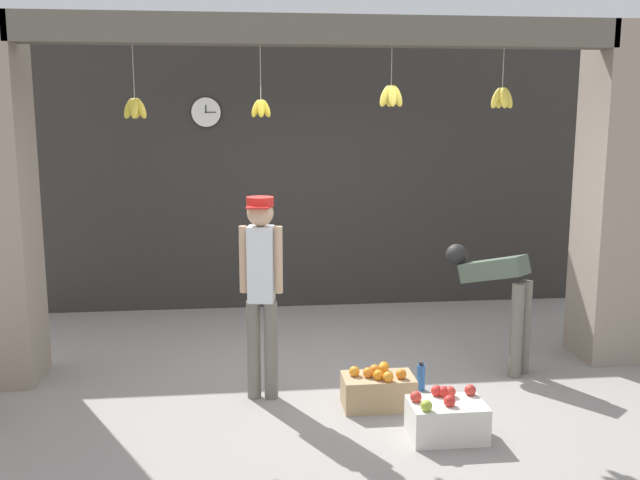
{
  "coord_description": "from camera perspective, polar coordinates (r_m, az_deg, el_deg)",
  "views": [
    {
      "loc": [
        -0.69,
        -5.85,
        2.28
      ],
      "look_at": [
        0.0,
        0.36,
        1.16
      ],
      "focal_mm": 40.0,
      "sensor_mm": 36.0,
      "label": 1
    }
  ],
  "objects": [
    {
      "name": "ground_plane",
      "position": [
        6.32,
        0.37,
        -11.02
      ],
      "size": [
        60.0,
        60.0,
        0.0
      ],
      "primitive_type": "plane",
      "color": "gray"
    },
    {
      "name": "shop_back_wall",
      "position": [
        8.38,
        -1.59,
        4.98
      ],
      "size": [
        6.89,
        0.12,
        3.06
      ],
      "primitive_type": "cube",
      "color": "#2D2B28",
      "rests_on": "ground_plane"
    },
    {
      "name": "shop_pillar_right",
      "position": [
        7.11,
        23.09,
        3.27
      ],
      "size": [
        0.7,
        0.6,
        3.06
      ],
      "primitive_type": "cube",
      "color": "gray",
      "rests_on": "ground_plane"
    },
    {
      "name": "storefront_awning",
      "position": [
        6.05,
        0.32,
        16.18
      ],
      "size": [
        4.99,
        0.28,
        0.84
      ],
      "color": "#5B564C"
    },
    {
      "name": "shopkeeper",
      "position": [
        5.65,
        -4.72,
        -3.36
      ],
      "size": [
        0.34,
        0.28,
        1.64
      ],
      "rotation": [
        0.0,
        0.0,
        2.96
      ],
      "color": "#6B665B",
      "rests_on": "ground_plane"
    },
    {
      "name": "worker_stooping",
      "position": [
        6.54,
        14.05,
        -3.92
      ],
      "size": [
        0.65,
        0.71,
        1.09
      ],
      "rotation": [
        0.0,
        0.0,
        0.7
      ],
      "color": "#6B665B",
      "rests_on": "ground_plane"
    },
    {
      "name": "fruit_crate_oranges",
      "position": [
        5.73,
        4.68,
        -11.84
      ],
      "size": [
        0.56,
        0.33,
        0.33
      ],
      "color": "tan",
      "rests_on": "ground_plane"
    },
    {
      "name": "fruit_crate_apples",
      "position": [
        5.28,
        10.07,
        -13.87
      ],
      "size": [
        0.53,
        0.36,
        0.34
      ],
      "color": "silver",
      "rests_on": "ground_plane"
    },
    {
      "name": "water_bottle",
      "position": [
        6.1,
        8.08,
        -10.81
      ],
      "size": [
        0.07,
        0.07,
        0.24
      ],
      "color": "#2D60AD",
      "rests_on": "ground_plane"
    },
    {
      "name": "wall_clock",
      "position": [
        8.25,
        -9.1,
        10.06
      ],
      "size": [
        0.35,
        0.03,
        0.35
      ],
      "color": "black"
    }
  ]
}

